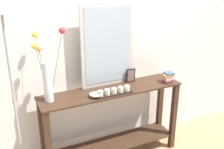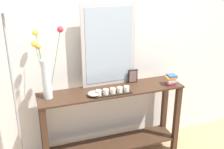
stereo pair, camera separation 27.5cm
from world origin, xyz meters
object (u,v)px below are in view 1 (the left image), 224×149
console_table (112,118)px  tall_vase_left (47,74)px  mirror_leaning (107,46)px  floor_lamp (10,69)px  book_stack (168,77)px  candle_tray (114,92)px  picture_frame_small (131,75)px  decorative_bowl (96,94)px

console_table → tall_vase_left: bearing=177.4°
console_table → tall_vase_left: (-0.65, 0.03, 0.62)m
mirror_leaning → floor_lamp: floor_lamp is taller
console_table → book_stack: bearing=-7.9°
candle_tray → picture_frame_small: picture_frame_small is taller
mirror_leaning → book_stack: bearing=-20.3°
book_stack → mirror_leaning: bearing=159.7°
picture_frame_small → floor_lamp: size_ratio=0.08×
tall_vase_left → floor_lamp: (-0.31, 0.04, 0.09)m
console_table → picture_frame_small: 0.52m
mirror_leaning → picture_frame_small: (0.27, -0.04, -0.36)m
mirror_leaning → decorative_bowl: bearing=-135.2°
console_table → decorative_bowl: bearing=-157.9°
candle_tray → decorative_bowl: candle_tray is taller
console_table → candle_tray: size_ratio=3.92×
tall_vase_left → console_table: bearing=-2.6°
decorative_bowl → floor_lamp: floor_lamp is taller
decorative_bowl → book_stack: 0.87m
mirror_leaning → decorative_bowl: size_ratio=6.85×
candle_tray → book_stack: 0.68m
picture_frame_small → book_stack: 0.42m
console_table → book_stack: 0.77m
picture_frame_small → floor_lamp: bearing=-178.3°
mirror_leaning → picture_frame_small: bearing=-8.7°
console_table → picture_frame_small: bearing=20.5°
book_stack → decorative_bowl: bearing=-179.9°
picture_frame_small → decorative_bowl: bearing=-158.8°
mirror_leaning → picture_frame_small: mirror_leaning is taller
tall_vase_left → picture_frame_small: tall_vase_left is taller
picture_frame_small → book_stack: (0.37, -0.19, -0.02)m
tall_vase_left → book_stack: bearing=-5.2°
decorative_bowl → book_stack: (0.87, 0.00, 0.03)m
console_table → floor_lamp: floor_lamp is taller
console_table → tall_vase_left: tall_vase_left is taller
book_stack → console_table: bearing=172.1°
tall_vase_left → mirror_leaning: bearing=9.8°
candle_tray → floor_lamp: 1.00m
floor_lamp → decorative_bowl: bearing=-12.1°
candle_tray → decorative_bowl: 0.19m
mirror_leaning → picture_frame_small: size_ratio=5.79×
candle_tray → tall_vase_left: bearing=167.1°
console_table → picture_frame_small: picture_frame_small is taller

